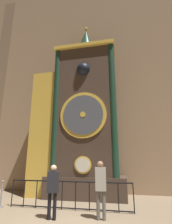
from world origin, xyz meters
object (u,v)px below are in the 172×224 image
Objects in this scene: clock_tower at (78,118)px; visitor_near at (53,186)px; stanchion_post at (1,198)px; visitor_far at (101,184)px.

visitor_near is (0.05, -3.22, -2.97)m from clock_tower.
visitor_near reaches higher than stanchion_post.
clock_tower is at bearing 42.52° from stanchion_post.
clock_tower is 4.38m from visitor_near.
clock_tower reaches higher than stanchion_post.
visitor_near is 1.53m from visitor_far.
clock_tower reaches higher than visitor_near.
stanchion_post is (-2.51, 0.96, -0.66)m from visitor_near.
visitor_far is at bearing -62.10° from clock_tower.
stanchion_post is at bearing 152.68° from visitor_near.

